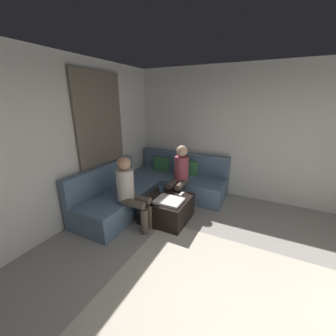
{
  "coord_description": "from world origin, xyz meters",
  "views": [
    {
      "loc": [
        -0.05,
        -1.55,
        2.04
      ],
      "look_at": [
        -1.63,
        1.63,
        0.85
      ],
      "focal_mm": 22.11,
      "sensor_mm": 36.0,
      "label": 1
    }
  ],
  "objects_px": {
    "sectional_couch": "(154,187)",
    "person_on_couch_back": "(180,174)",
    "game_remote": "(181,194)",
    "ottoman": "(167,208)",
    "person_on_couch_side": "(131,190)",
    "coffee_mug": "(161,189)"
  },
  "relations": [
    {
      "from": "sectional_couch",
      "to": "person_on_couch_back",
      "type": "bearing_deg",
      "value": 5.71
    },
    {
      "from": "ottoman",
      "to": "person_on_couch_side",
      "type": "height_order",
      "value": "person_on_couch_side"
    },
    {
      "from": "game_remote",
      "to": "person_on_couch_back",
      "type": "relative_size",
      "value": 0.12
    },
    {
      "from": "ottoman",
      "to": "person_on_couch_side",
      "type": "distance_m",
      "value": 0.76
    },
    {
      "from": "sectional_couch",
      "to": "person_on_couch_side",
      "type": "bearing_deg",
      "value": -81.5
    },
    {
      "from": "person_on_couch_back",
      "to": "coffee_mug",
      "type": "bearing_deg",
      "value": 66.13
    },
    {
      "from": "ottoman",
      "to": "person_on_couch_side",
      "type": "bearing_deg",
      "value": -134.91
    },
    {
      "from": "sectional_couch",
      "to": "person_on_couch_back",
      "type": "relative_size",
      "value": 2.12
    },
    {
      "from": "coffee_mug",
      "to": "person_on_couch_side",
      "type": "xyz_separation_m",
      "value": [
        -0.21,
        -0.61,
        0.19
      ]
    },
    {
      "from": "ottoman",
      "to": "person_on_couch_back",
      "type": "relative_size",
      "value": 0.63
    },
    {
      "from": "sectional_couch",
      "to": "person_on_couch_side",
      "type": "relative_size",
      "value": 2.12
    },
    {
      "from": "coffee_mug",
      "to": "person_on_couch_back",
      "type": "relative_size",
      "value": 0.08
    },
    {
      "from": "coffee_mug",
      "to": "person_on_couch_back",
      "type": "height_order",
      "value": "person_on_couch_back"
    },
    {
      "from": "coffee_mug",
      "to": "game_remote",
      "type": "height_order",
      "value": "coffee_mug"
    },
    {
      "from": "person_on_couch_back",
      "to": "person_on_couch_side",
      "type": "xyz_separation_m",
      "value": [
        -0.4,
        -1.04,
        0.0
      ]
    },
    {
      "from": "person_on_couch_back",
      "to": "game_remote",
      "type": "bearing_deg",
      "value": 118.32
    },
    {
      "from": "sectional_couch",
      "to": "coffee_mug",
      "type": "xyz_separation_m",
      "value": [
        0.36,
        -0.37,
        0.19
      ]
    },
    {
      "from": "person_on_couch_side",
      "to": "sectional_couch",
      "type": "bearing_deg",
      "value": -171.5
    },
    {
      "from": "sectional_couch",
      "to": "coffee_mug",
      "type": "distance_m",
      "value": 0.55
    },
    {
      "from": "sectional_couch",
      "to": "person_on_couch_side",
      "type": "height_order",
      "value": "person_on_couch_side"
    },
    {
      "from": "ottoman",
      "to": "person_on_couch_back",
      "type": "xyz_separation_m",
      "value": [
        -0.03,
        0.61,
        0.45
      ]
    },
    {
      "from": "game_remote",
      "to": "person_on_couch_back",
      "type": "bearing_deg",
      "value": 118.32
    }
  ]
}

